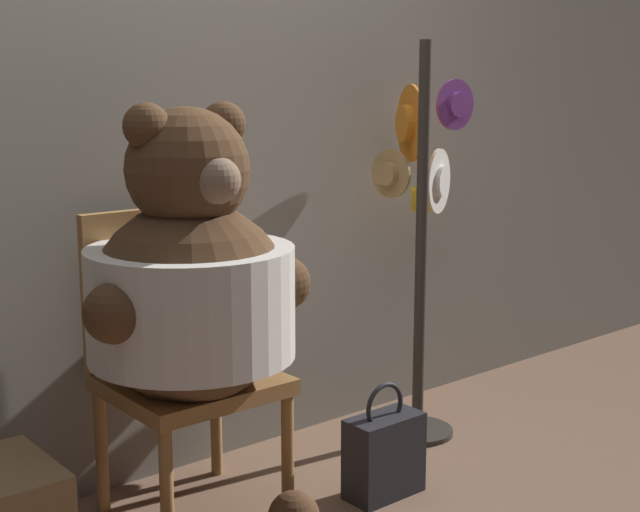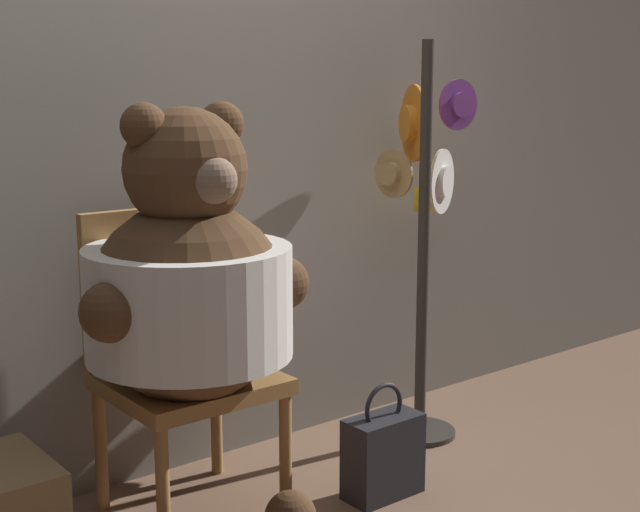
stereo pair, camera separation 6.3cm
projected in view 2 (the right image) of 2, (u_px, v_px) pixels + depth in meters
wall_back at (160, 109)px, 2.99m from camera, size 8.00×0.10×2.53m
chair at (176, 352)px, 2.82m from camera, size 0.49×0.47×0.96m
teddy_bear at (190, 288)px, 2.63m from camera, size 0.74×0.66×1.30m
hat_display_rack at (423, 214)px, 3.41m from camera, size 0.43×0.41×1.51m
handbag_on_ground at (383, 454)px, 2.95m from camera, size 0.26×0.13×0.39m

